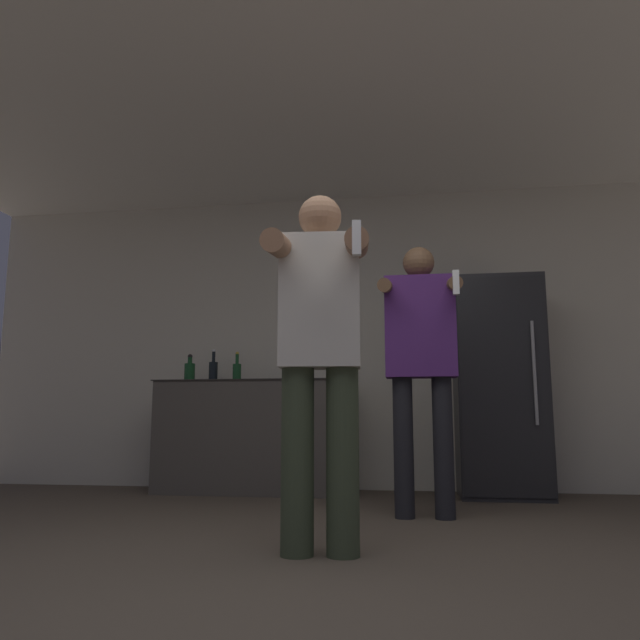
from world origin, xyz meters
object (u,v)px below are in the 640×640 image
bottle_tall_gin (237,371)px  bottle_brown_liquor (190,371)px  bottle_short_whiskey (213,370)px  person_man_side (421,351)px  person_woman_foreground (320,346)px  refrigerator (499,387)px

bottle_tall_gin → bottle_brown_liquor: size_ratio=1.06×
bottle_short_whiskey → person_man_side: size_ratio=0.17×
bottle_tall_gin → bottle_brown_liquor: 0.41m
person_woman_foreground → bottle_short_whiskey: bearing=118.9°
bottle_brown_liquor → person_woman_foreground: 2.74m
refrigerator → person_woman_foreground: bearing=-114.6°
bottle_brown_liquor → person_man_side: (1.93, -1.19, 0.01)m
refrigerator → person_woman_foreground: refrigerator is taller
bottle_tall_gin → bottle_brown_liquor: bottle_tall_gin is taller
person_woman_foreground → bottle_brown_liquor: bearing=122.7°
refrigerator → person_man_side: 1.31m
person_man_side → refrigerator: bearing=62.9°
bottle_short_whiskey → bottle_tall_gin: 0.21m
bottle_brown_liquor → person_woman_foreground: size_ratio=0.15×
person_woman_foreground → person_man_side: (0.45, 1.12, 0.09)m
refrigerator → bottle_brown_liquor: 2.53m
bottle_brown_liquor → person_woman_foreground: (1.48, -2.31, -0.08)m
person_woman_foreground → bottle_tall_gin: bearing=114.8°
bottle_brown_liquor → person_woman_foreground: bearing=-57.3°
refrigerator → bottle_brown_liquor: (-2.52, 0.03, 0.15)m
bottle_brown_liquor → refrigerator: bearing=-0.6°
refrigerator → bottle_short_whiskey: bearing=179.3°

